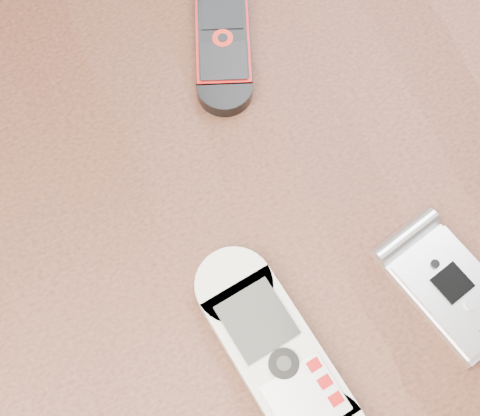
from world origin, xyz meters
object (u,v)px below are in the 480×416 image
(table, at_px, (235,259))
(nokia_black_red, at_px, (223,35))
(motorola_razr, at_px, (452,289))
(nokia_white, at_px, (278,357))

(table, xyz_separation_m, nokia_black_red, (0.05, 0.14, 0.11))
(nokia_black_red, relative_size, motorola_razr, 1.38)
(nokia_white, bearing_deg, nokia_black_red, 67.28)
(nokia_black_red, height_order, motorola_razr, motorola_razr)
(nokia_white, xyz_separation_m, motorola_razr, (0.13, -0.01, -0.00))
(nokia_white, relative_size, motorola_razr, 1.59)
(table, distance_m, nokia_white, 0.16)
(table, relative_size, nokia_white, 7.45)
(table, bearing_deg, nokia_black_red, 69.66)
(table, xyz_separation_m, motorola_razr, (0.11, -0.11, 0.11))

